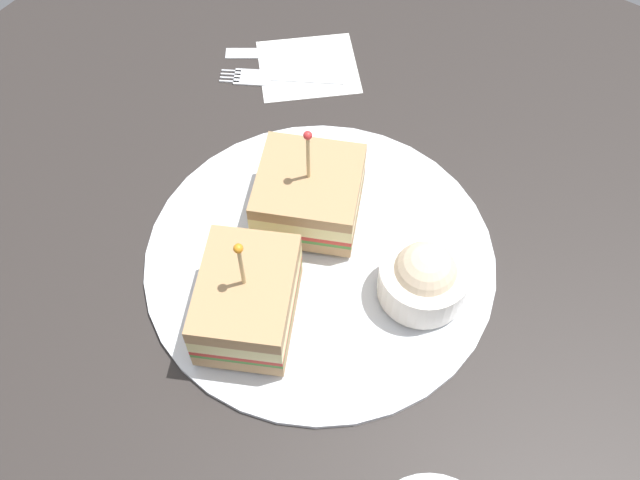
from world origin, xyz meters
The scene contains 8 objects.
ground_plane centered at (0.00, 0.00, -1.00)cm, with size 92.81×92.81×2.00cm, color #2D2826.
plate centered at (0.00, 0.00, 0.45)cm, with size 29.18×29.18×0.90cm, color white.
sandwich_half_front centered at (3.08, 3.28, 3.26)cm, with size 11.16×11.18×9.95cm.
sandwich_half_back centered at (-7.92, 1.17, 3.55)cm, with size 11.46×10.43×10.12cm.
coleslaw_bowl centered at (1.75, -8.62, 2.93)cm, with size 7.06×7.06×5.09cm.
napkin centered at (18.08, 14.09, 0.07)cm, with size 9.77×8.79×0.15cm, color white.
fork centered at (14.40, 16.46, 0.17)cm, with size 7.27×11.25×0.35cm.
knife centered at (17.85, 17.84, 0.18)cm, with size 7.65×10.31×0.35cm.
Camera 1 is at (-26.44, -18.45, 51.65)cm, focal length 40.81 mm.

